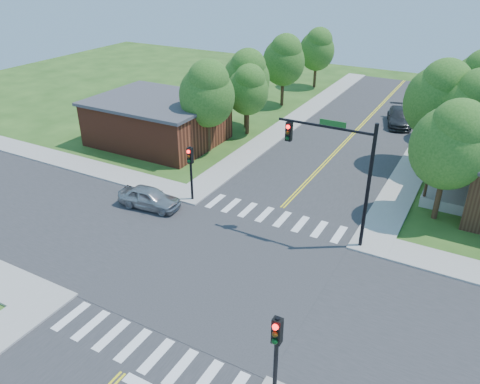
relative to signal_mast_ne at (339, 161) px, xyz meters
The scene contains 23 objects.
ground 8.37m from the signal_mast_ne, 125.00° to the right, with size 100.00×100.00×0.00m, color #264C17.
road_ns 8.36m from the signal_mast_ne, 125.00° to the right, with size 10.00×90.00×0.04m, color #2D2D30.
road_ew 8.36m from the signal_mast_ne, 125.00° to the right, with size 90.00×10.00×0.04m, color #2D2D30.
intersection_patch 8.37m from the signal_mast_ne, 125.00° to the right, with size 10.20×10.20×0.06m, color #2D2D30.
sidewalk_nw 22.73m from the signal_mast_ne, 152.60° to the left, with size 40.00×40.00×0.14m.
crosswalk_north 6.23m from the signal_mast_ne, behind, with size 8.85×2.00×0.01m.
crosswalk_south 13.32m from the signal_mast_ne, 108.36° to the right, with size 8.85×2.00×0.01m.
centerline 8.34m from the signal_mast_ne, 125.00° to the right, with size 0.30×90.00×0.01m.
signal_mast_ne is the anchor object (origin of this frame).
signal_pole_se 11.55m from the signal_mast_ne, 81.44° to the right, with size 0.34×0.42×3.80m.
signal_pole_nw 9.76m from the signal_mast_ne, behind, with size 0.34×0.42×3.80m.
building_nw 19.87m from the signal_mast_ne, 157.21° to the left, with size 10.40×8.40×3.73m.
tree_e_a 7.20m from the signal_mast_ne, 47.43° to the left, with size 4.47×4.24×7.59m.
tree_e_b 13.53m from the signal_mast_ne, 66.65° to the left, with size 4.66×4.43×7.92m.
tree_e_c 21.07m from the signal_mast_ne, 76.03° to the left, with size 4.62×4.39×7.86m.
tree_w_a 15.21m from the signal_mast_ne, 149.41° to the left, with size 4.42×4.20×7.51m.
tree_w_b 19.47m from the signal_mast_ne, 132.58° to the left, with size 4.26×4.05×7.24m.
tree_w_c 25.86m from the signal_mast_ne, 120.45° to the left, with size 4.36×4.14×7.41m.
tree_w_d 33.44m from the signal_mast_ne, 112.40° to the left, with size 4.10×3.90×6.98m.
tree_house 13.63m from the signal_mast_ne, 77.13° to the left, with size 4.81×4.57×8.17m.
tree_bldg 17.79m from the signal_mast_ne, 133.56° to the left, with size 3.69×3.51×6.28m.
car_silver 12.27m from the signal_mast_ne, 169.58° to the right, with size 4.22×2.06×1.39m, color #A4A7AB.
car_dgrey 22.25m from the signal_mast_ne, 92.42° to the left, with size 3.29×5.46×1.48m, color #292B2E.
Camera 1 is at (10.24, -16.61, 14.70)m, focal length 35.00 mm.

